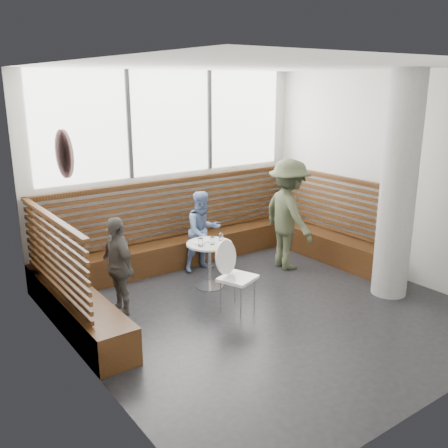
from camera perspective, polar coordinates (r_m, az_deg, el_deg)
room at (r=6.42m, az=5.20°, el=3.18°), size 5.00×5.00×3.20m
booth at (r=8.12m, az=-3.19°, el=-2.81°), size 5.00×2.50×1.44m
concrete_column at (r=7.39m, az=19.30°, el=4.01°), size 0.50×0.50×3.20m
wall_art at (r=5.43m, az=-17.81°, el=7.65°), size 0.03×0.50×0.50m
cafe_table at (r=7.49m, az=-1.68°, el=-3.63°), size 0.68×0.68×0.70m
cafe_chair at (r=6.75m, az=1.20°, el=-5.27°), size 0.47×0.46×0.97m
adult_man at (r=8.24m, az=7.39°, el=1.08°), size 0.87×1.28×1.83m
child_back at (r=8.15m, az=-2.42°, el=-0.82°), size 0.67×0.53×1.33m
child_left at (r=6.76m, az=-12.07°, el=-4.71°), size 0.35×0.80×1.34m
plate_near at (r=7.44m, az=-2.92°, el=-2.11°), size 0.20×0.20×0.01m
plate_far at (r=7.53m, az=-1.97°, el=-1.88°), size 0.18×0.18×0.01m
glass_left at (r=7.28m, az=-2.71°, el=-2.09°), size 0.07×0.07×0.12m
glass_mid at (r=7.36m, az=-1.32°, el=-1.91°), size 0.07×0.07×0.11m
glass_right at (r=7.53m, az=-0.35°, el=-1.49°), size 0.07×0.07×0.11m
menu_card at (r=7.26m, az=-0.72°, el=-2.61°), size 0.19×0.15×0.00m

